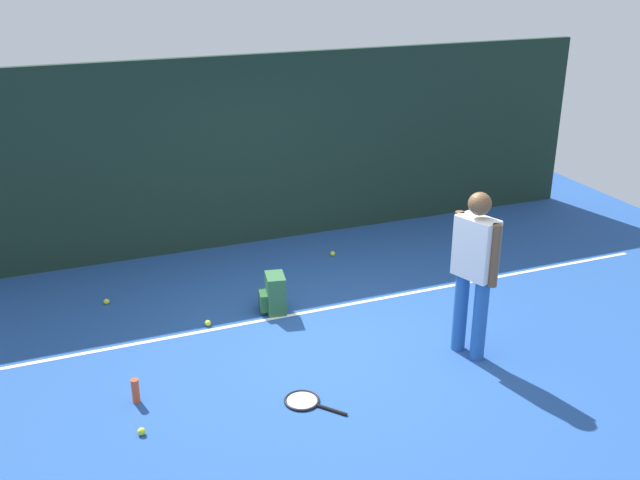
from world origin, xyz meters
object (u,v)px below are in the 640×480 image
tennis_ball_far_left (107,302)px  water_bottle (136,391)px  backpack (274,294)px  tennis_ball_near_player (208,323)px  tennis_ball_by_fence (333,254)px  tennis_racket (305,401)px  tennis_ball_mid_court (141,432)px  tennis_player (474,265)px

tennis_ball_far_left → water_bottle: (0.03, -2.06, 0.08)m
backpack → tennis_ball_near_player: backpack is taller
backpack → water_bottle: bearing=-44.6°
backpack → tennis_ball_by_fence: bearing=145.1°
tennis_racket → tennis_ball_near_player: tennis_ball_near_player is taller
tennis_racket → tennis_ball_mid_court: bearing=47.2°
tennis_player → tennis_racket: size_ratio=2.92×
tennis_player → tennis_racket: tennis_player is taller
tennis_ball_far_left → water_bottle: bearing=-89.2°
tennis_player → tennis_racket: (-1.81, -0.20, -0.95)m
tennis_player → tennis_ball_mid_court: bearing=73.6°
backpack → tennis_ball_mid_court: backpack is taller
backpack → water_bottle: 2.08m
tennis_ball_by_fence → tennis_ball_far_left: 2.94m
tennis_racket → backpack: 1.80m
tennis_player → backpack: size_ratio=3.86×
backpack → tennis_ball_near_player: 0.80m
tennis_ball_near_player → tennis_ball_mid_court: same height
tennis_ball_near_player → backpack: bearing=4.5°
tennis_ball_near_player → tennis_ball_far_left: same height
backpack → tennis_ball_mid_court: (-1.73, -1.70, -0.18)m
tennis_ball_near_player → tennis_ball_by_fence: same height
tennis_ball_far_left → backpack: bearing=-26.5°
tennis_player → tennis_ball_near_player: (-2.29, 1.51, -0.93)m
tennis_player → water_bottle: bearing=64.8°
tennis_ball_mid_court → tennis_player: bearing=2.3°
tennis_racket → tennis_ball_by_fence: bearing=-66.9°
tennis_racket → tennis_ball_by_fence: (1.49, 2.96, 0.02)m
backpack → tennis_ball_mid_court: bearing=-35.4°
tennis_ball_by_fence → tennis_ball_far_left: bearing=-173.6°
backpack → tennis_ball_near_player: size_ratio=6.67×
tennis_racket → tennis_ball_near_player: (-0.48, 1.71, 0.02)m
tennis_ball_far_left → water_bottle: water_bottle is taller
tennis_ball_by_fence → tennis_ball_far_left: size_ratio=1.00×
tennis_player → tennis_ball_near_player: bearing=38.0°
tennis_ball_far_left → tennis_ball_by_fence: bearing=6.4°
tennis_ball_near_player → tennis_ball_far_left: size_ratio=1.00×
tennis_ball_near_player → tennis_ball_mid_court: bearing=-120.3°
tennis_player → tennis_racket: 2.06m
tennis_racket → water_bottle: size_ratio=2.51×
tennis_ball_near_player → water_bottle: (-0.93, -1.14, 0.08)m
backpack → tennis_ball_mid_court: size_ratio=6.67×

